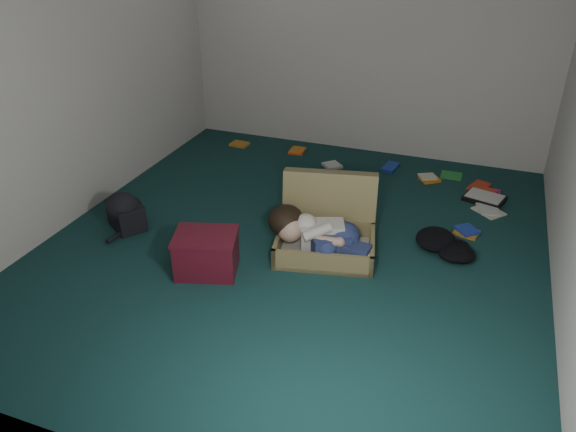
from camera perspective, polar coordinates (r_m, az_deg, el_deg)
The scene contains 11 objects.
floor at distance 4.70m, azimuth 0.63°, elevation -2.91°, with size 4.50×4.50×0.00m, color #143938.
wall_back at distance 6.27m, azimuth 8.01°, elevation 17.82°, with size 4.50×4.50×0.00m, color silver.
wall_front at distance 2.34m, azimuth -18.15°, elevation -2.96°, with size 4.50×4.50×0.00m, color silver.
wall_left at distance 5.17m, azimuth -21.31°, elevation 13.82°, with size 4.50×4.50×0.00m, color silver.
suitcase at distance 4.62m, azimuth 3.98°, elevation -1.11°, with size 0.92×0.91×0.58m.
person at distance 4.43m, azimuth 3.09°, elevation -1.81°, with size 0.87×0.43×0.36m.
maroon_bin at distance 4.33m, azimuth -8.29°, elevation -3.76°, with size 0.56×0.49×0.32m.
backpack at distance 5.09m, azimuth -16.12°, elevation 0.16°, with size 0.43×0.34×0.26m, color black, non-canonical shape.
clothing_pile at distance 4.72m, azimuth 15.49°, elevation -3.01°, with size 0.41×0.33×0.13m, color black, non-canonical shape.
paper_tray at distance 5.71m, azimuth 19.33°, elevation 1.73°, with size 0.42×0.36×0.05m.
book_scatter at distance 5.94m, azimuth 11.26°, elevation 3.77°, with size 3.07×1.50×0.02m.
Camera 1 is at (1.34, -3.77, 2.48)m, focal length 35.00 mm.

